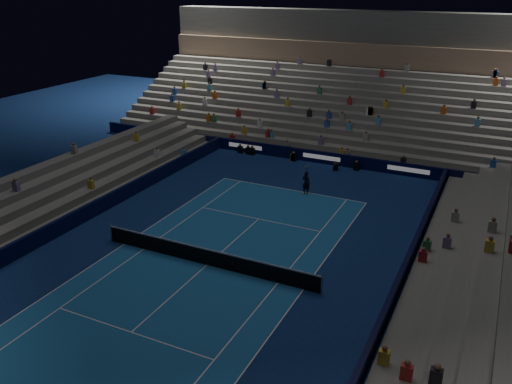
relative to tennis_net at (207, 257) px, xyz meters
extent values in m
plane|color=navy|center=(0.00, 0.00, -0.50)|extent=(90.00, 90.00, 0.00)
cube|color=#1C599A|center=(0.00, 0.00, -0.50)|extent=(10.97, 23.77, 0.01)
cube|color=black|center=(0.00, 18.50, 0.00)|extent=(44.00, 0.25, 1.00)
cube|color=black|center=(9.70, 0.00, 0.00)|extent=(0.25, 37.00, 1.00)
cube|color=#080E33|center=(-9.70, 0.00, 0.00)|extent=(0.25, 37.00, 1.00)
cube|color=slate|center=(0.00, 19.50, -0.25)|extent=(44.00, 1.00, 0.50)
cube|color=slate|center=(0.00, 20.50, 0.00)|extent=(44.00, 1.00, 1.00)
cube|color=slate|center=(0.00, 21.50, 0.25)|extent=(44.00, 1.00, 1.50)
cube|color=slate|center=(0.00, 22.50, 0.50)|extent=(44.00, 1.00, 2.00)
cube|color=slate|center=(0.00, 23.50, 0.75)|extent=(44.00, 1.00, 2.50)
cube|color=slate|center=(0.00, 24.50, 1.00)|extent=(44.00, 1.00, 3.00)
cube|color=slate|center=(0.00, 25.50, 1.25)|extent=(44.00, 1.00, 3.50)
cube|color=slate|center=(0.00, 26.50, 1.50)|extent=(44.00, 1.00, 4.00)
cube|color=slate|center=(0.00, 27.50, 1.75)|extent=(44.00, 1.00, 4.50)
cube|color=slate|center=(0.00, 28.50, 2.00)|extent=(44.00, 1.00, 5.00)
cube|color=slate|center=(0.00, 29.50, 2.25)|extent=(44.00, 1.00, 5.50)
cube|color=slate|center=(0.00, 30.50, 2.50)|extent=(44.00, 1.00, 6.00)
cube|color=#8B6F56|center=(0.00, 31.60, 6.60)|extent=(44.00, 0.60, 2.20)
cube|color=#4D4D4A|center=(0.00, 33.00, 9.20)|extent=(44.00, 2.40, 3.00)
cube|color=slate|center=(10.50, 0.00, -0.25)|extent=(1.00, 37.00, 0.50)
cube|color=slate|center=(11.50, 0.00, 0.00)|extent=(1.00, 37.00, 1.00)
cube|color=slate|center=(12.50, 0.00, 0.25)|extent=(1.00, 37.00, 1.50)
cube|color=slate|center=(13.50, 0.00, 0.50)|extent=(1.00, 37.00, 2.00)
cube|color=slate|center=(14.50, 0.00, 0.75)|extent=(1.00, 37.00, 2.50)
cube|color=slate|center=(-10.50, 0.00, -0.25)|extent=(1.00, 37.00, 0.50)
cube|color=slate|center=(-11.50, 0.00, 0.00)|extent=(1.00, 37.00, 1.00)
cube|color=slate|center=(-12.50, 0.00, 0.25)|extent=(1.00, 37.00, 1.50)
cube|color=slate|center=(-13.50, 0.00, 0.50)|extent=(1.00, 37.00, 2.00)
cube|color=slate|center=(-14.50, 0.00, 0.75)|extent=(1.00, 37.00, 2.50)
cylinder|color=#B2B2B7|center=(-6.40, 0.00, 0.05)|extent=(0.10, 0.10, 1.10)
cylinder|color=#B2B2B7|center=(6.40, 0.00, 0.05)|extent=(0.10, 0.10, 1.10)
cube|color=black|center=(0.00, 0.00, -0.05)|extent=(12.80, 0.03, 0.90)
cube|color=white|center=(0.00, 0.00, 0.44)|extent=(12.80, 0.04, 0.08)
imported|color=black|center=(1.18, 11.68, 0.33)|extent=(0.65, 0.47, 1.67)
cube|color=black|center=(1.52, 17.46, -0.23)|extent=(0.53, 0.59, 0.55)
cylinder|color=black|center=(1.52, 17.03, -0.07)|extent=(0.25, 0.38, 0.16)
camera|label=1|loc=(13.01, -21.00, 13.68)|focal=37.08mm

